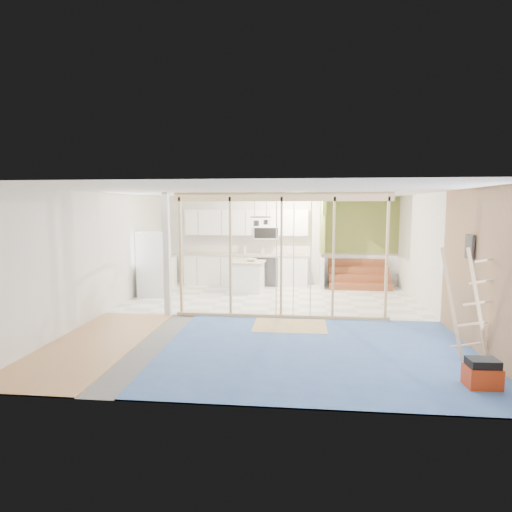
# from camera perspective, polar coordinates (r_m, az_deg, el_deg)

# --- Properties ---
(room) EXTENTS (7.01, 8.01, 2.61)m
(room) POSITION_cam_1_polar(r_m,az_deg,el_deg) (8.74, 1.43, 0.01)
(room) COLOR slate
(room) RESTS_ON ground
(floor_overlays) EXTENTS (7.00, 8.00, 0.03)m
(floor_overlays) POSITION_cam_1_polar(r_m,az_deg,el_deg) (9.03, 1.90, -8.11)
(floor_overlays) COLOR white
(floor_overlays) RESTS_ON room
(stud_frame) EXTENTS (4.66, 0.14, 2.60)m
(stud_frame) POSITION_cam_1_polar(r_m,az_deg,el_deg) (8.73, -0.15, 1.92)
(stud_frame) COLOR #DFBB88
(stud_frame) RESTS_ON room
(base_cabinets) EXTENTS (4.45, 2.24, 0.93)m
(base_cabinets) POSITION_cam_1_polar(r_m,az_deg,el_deg) (12.37, -4.80, -1.98)
(base_cabinets) COLOR white
(base_cabinets) RESTS_ON room
(upper_cabinets) EXTENTS (3.60, 0.41, 0.85)m
(upper_cabinets) POSITION_cam_1_polar(r_m,az_deg,el_deg) (12.57, -1.02, 4.38)
(upper_cabinets) COLOR white
(upper_cabinets) RESTS_ON room
(green_partition) EXTENTS (2.25, 1.51, 2.60)m
(green_partition) POSITION_cam_1_polar(r_m,az_deg,el_deg) (12.46, 12.18, 0.17)
(green_partition) COLOR olive
(green_partition) RESTS_ON room
(pot_rack) EXTENTS (0.52, 0.52, 0.72)m
(pot_rack) POSITION_cam_1_polar(r_m,az_deg,el_deg) (10.60, 0.59, 4.93)
(pot_rack) COLOR black
(pot_rack) RESTS_ON room
(sheathing_panel) EXTENTS (0.02, 4.00, 2.60)m
(sheathing_panel) POSITION_cam_1_polar(r_m,az_deg,el_deg) (7.29, 28.47, -2.09)
(sheathing_panel) COLOR tan
(sheathing_panel) RESTS_ON room
(electrical_panel) EXTENTS (0.04, 0.30, 0.40)m
(electrical_panel) POSITION_cam_1_polar(r_m,az_deg,el_deg) (7.79, 26.59, 1.10)
(electrical_panel) COLOR #3A3A3F
(electrical_panel) RESTS_ON room
(ceiling_light) EXTENTS (0.32, 0.32, 0.08)m
(ceiling_light) POSITION_cam_1_polar(r_m,az_deg,el_deg) (11.68, 9.55, 7.66)
(ceiling_light) COLOR #FFEABF
(ceiling_light) RESTS_ON room
(fridge) EXTENTS (0.77, 0.75, 1.67)m
(fridge) POSITION_cam_1_polar(r_m,az_deg,el_deg) (11.28, -13.38, -1.07)
(fridge) COLOR silver
(fridge) RESTS_ON room
(island) EXTENTS (0.92, 0.92, 0.84)m
(island) POSITION_cam_1_polar(r_m,az_deg,el_deg) (11.56, -1.06, -2.80)
(island) COLOR white
(island) RESTS_ON room
(bowl) EXTENTS (0.29, 0.29, 0.07)m
(bowl) POSITION_cam_1_polar(r_m,az_deg,el_deg) (11.51, -0.61, -0.52)
(bowl) COLOR beige
(bowl) RESTS_ON island
(soap_bottle_a) EXTENTS (0.12, 0.13, 0.28)m
(soap_bottle_a) POSITION_cam_1_polar(r_m,az_deg,el_deg) (12.58, -1.55, 0.95)
(soap_bottle_a) COLOR silver
(soap_bottle_a) RESTS_ON base_cabinets
(soap_bottle_b) EXTENTS (0.11, 0.11, 0.20)m
(soap_bottle_b) POSITION_cam_1_polar(r_m,az_deg,el_deg) (12.56, 0.91, 0.77)
(soap_bottle_b) COLOR silver
(soap_bottle_b) RESTS_ON base_cabinets
(toolbox) EXTENTS (0.42, 0.32, 0.39)m
(toolbox) POSITION_cam_1_polar(r_m,az_deg,el_deg) (6.32, 27.94, -13.76)
(toolbox) COLOR #AF3010
(toolbox) RESTS_ON room
(ladder) EXTENTS (0.91, 0.08, 1.69)m
(ladder) POSITION_cam_1_polar(r_m,az_deg,el_deg) (7.12, 26.44, -5.73)
(ladder) COLOR beige
(ladder) RESTS_ON room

